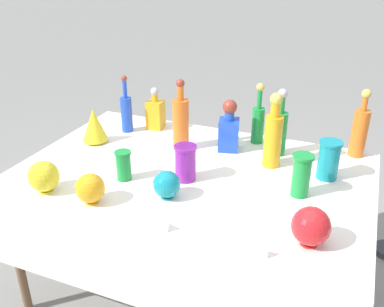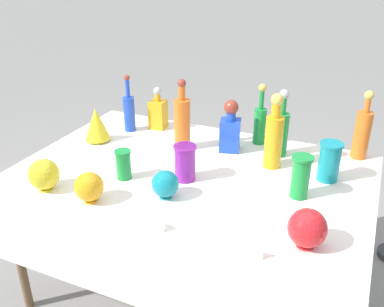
# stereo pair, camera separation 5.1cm
# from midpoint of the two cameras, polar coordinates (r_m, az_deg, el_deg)

# --- Properties ---
(ground_plane) EXTENTS (40.00, 40.00, 0.00)m
(ground_plane) POSITION_cam_midpoint_polar(r_m,az_deg,el_deg) (2.56, -0.60, -17.60)
(ground_plane) COLOR gray
(display_table) EXTENTS (1.71, 1.16, 0.76)m
(display_table) POSITION_cam_midpoint_polar(r_m,az_deg,el_deg) (2.10, -1.11, -4.29)
(display_table) COLOR white
(display_table) RESTS_ON ground
(tall_bottle_0) EXTENTS (0.09, 0.09, 0.39)m
(tall_bottle_0) POSITION_cam_midpoint_polar(r_m,az_deg,el_deg) (2.29, -2.15, 4.24)
(tall_bottle_0) COLOR orange
(tall_bottle_0) RESTS_ON display_table
(tall_bottle_1) EXTENTS (0.07, 0.07, 0.34)m
(tall_bottle_1) POSITION_cam_midpoint_polar(r_m,az_deg,el_deg) (2.40, 8.19, 4.30)
(tall_bottle_1) COLOR #198C38
(tall_bottle_1) RESTS_ON display_table
(tall_bottle_2) EXTENTS (0.08, 0.08, 0.36)m
(tall_bottle_2) POSITION_cam_midpoint_polar(r_m,az_deg,el_deg) (2.27, 10.95, 3.17)
(tall_bottle_2) COLOR #198C38
(tall_bottle_2) RESTS_ON display_table
(tall_bottle_3) EXTENTS (0.07, 0.07, 0.34)m
(tall_bottle_3) POSITION_cam_midpoint_polar(r_m,az_deg,el_deg) (2.57, -9.30, 5.50)
(tall_bottle_3) COLOR blue
(tall_bottle_3) RESTS_ON display_table
(tall_bottle_4) EXTENTS (0.08, 0.08, 0.36)m
(tall_bottle_4) POSITION_cam_midpoint_polar(r_m,az_deg,el_deg) (2.37, 20.89, 2.91)
(tall_bottle_4) COLOR orange
(tall_bottle_4) RESTS_ON display_table
(tall_bottle_5) EXTENTS (0.09, 0.09, 0.38)m
(tall_bottle_5) POSITION_cam_midpoint_polar(r_m,az_deg,el_deg) (2.13, 10.09, 2.35)
(tall_bottle_5) COLOR orange
(tall_bottle_5) RESTS_ON display_table
(square_decanter_0) EXTENTS (0.13, 0.13, 0.28)m
(square_decanter_0) POSITION_cam_midpoint_polar(r_m,az_deg,el_deg) (2.30, 4.31, 3.29)
(square_decanter_0) COLOR blue
(square_decanter_0) RESTS_ON display_table
(square_decanter_1) EXTENTS (0.10, 0.10, 0.26)m
(square_decanter_1) POSITION_cam_midpoint_polar(r_m,az_deg,el_deg) (2.59, -5.46, 5.44)
(square_decanter_1) COLOR orange
(square_decanter_1) RESTS_ON display_table
(slender_vase_0) EXTENTS (0.11, 0.11, 0.17)m
(slender_vase_0) POSITION_cam_midpoint_polar(r_m,az_deg,el_deg) (2.00, -1.62, -1.09)
(slender_vase_0) COLOR purple
(slender_vase_0) RESTS_ON display_table
(slender_vase_1) EXTENTS (0.11, 0.11, 0.19)m
(slender_vase_1) POSITION_cam_midpoint_polar(r_m,az_deg,el_deg) (2.10, 17.12, -0.67)
(slender_vase_1) COLOR teal
(slender_vase_1) RESTS_ON display_table
(slender_vase_2) EXTENTS (0.08, 0.08, 0.14)m
(slender_vase_2) POSITION_cam_midpoint_polar(r_m,az_deg,el_deg) (2.04, -9.83, -1.43)
(slender_vase_2) COLOR #198C38
(slender_vase_2) RESTS_ON display_table
(slender_vase_3) EXTENTS (0.10, 0.10, 0.20)m
(slender_vase_3) POSITION_cam_midpoint_polar(r_m,az_deg,el_deg) (1.92, 13.65, -2.66)
(slender_vase_3) COLOR #198C38
(slender_vase_3) RESTS_ON display_table
(fluted_vase_0) EXTENTS (0.14, 0.14, 0.19)m
(fluted_vase_0) POSITION_cam_midpoint_polar(r_m,az_deg,el_deg) (2.46, -13.49, 3.71)
(fluted_vase_0) COLOR yellow
(fluted_vase_0) RESTS_ON display_table
(round_bowl_0) EXTENTS (0.15, 0.15, 0.15)m
(round_bowl_0) POSITION_cam_midpoint_polar(r_m,az_deg,el_deg) (1.64, 14.70, -9.38)
(round_bowl_0) COLOR red
(round_bowl_0) RESTS_ON display_table
(round_bowl_1) EXTENTS (0.12, 0.12, 0.13)m
(round_bowl_1) POSITION_cam_midpoint_polar(r_m,az_deg,el_deg) (1.87, -4.18, -4.13)
(round_bowl_1) COLOR teal
(round_bowl_1) RESTS_ON display_table
(round_bowl_2) EXTENTS (0.14, 0.14, 0.15)m
(round_bowl_2) POSITION_cam_midpoint_polar(r_m,az_deg,el_deg) (2.03, -19.84, -2.90)
(round_bowl_2) COLOR yellow
(round_bowl_2) RESTS_ON display_table
(round_bowl_3) EXTENTS (0.13, 0.13, 0.14)m
(round_bowl_3) POSITION_cam_midpoint_polar(r_m,az_deg,el_deg) (1.89, -14.17, -4.53)
(round_bowl_3) COLOR orange
(round_bowl_3) RESTS_ON display_table
(price_tag_left) EXTENTS (0.05, 0.02, 0.05)m
(price_tag_left) POSITION_cam_midpoint_polar(r_m,az_deg,el_deg) (1.58, 8.17, -12.83)
(price_tag_left) COLOR white
(price_tag_left) RESTS_ON display_table
(price_tag_center) EXTENTS (0.06, 0.03, 0.04)m
(price_tag_center) POSITION_cam_midpoint_polar(r_m,az_deg,el_deg) (1.70, -4.80, -9.51)
(price_tag_center) COLOR white
(price_tag_center) RESTS_ON display_table
(cardboard_box_behind_left) EXTENTS (0.56, 0.47, 0.34)m
(cardboard_box_behind_left) POSITION_cam_midpoint_polar(r_m,az_deg,el_deg) (3.44, 7.58, -2.60)
(cardboard_box_behind_left) COLOR tan
(cardboard_box_behind_left) RESTS_ON ground
(cardboard_box_behind_right) EXTENTS (0.45, 0.40, 0.34)m
(cardboard_box_behind_right) POSITION_cam_midpoint_polar(r_m,az_deg,el_deg) (3.24, 11.32, -4.90)
(cardboard_box_behind_right) COLOR tan
(cardboard_box_behind_right) RESTS_ON ground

